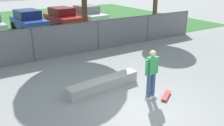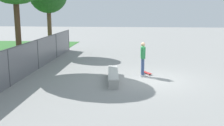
{
  "view_description": "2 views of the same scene",
  "coord_description": "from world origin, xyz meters",
  "px_view_note": "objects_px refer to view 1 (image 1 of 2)",
  "views": [
    {
      "loc": [
        -4.5,
        -5.2,
        4.15
      ],
      "look_at": [
        0.01,
        1.98,
        0.97
      ],
      "focal_mm": 37.24,
      "sensor_mm": 36.0,
      "label": 1
    },
    {
      "loc": [
        -13.58,
        0.74,
        3.54
      ],
      "look_at": [
        -0.79,
        1.86,
        0.97
      ],
      "focal_mm": 43.78,
      "sensor_mm": 36.0,
      "label": 2
    }
  ],
  "objects_px": {
    "concrete_ledge": "(104,84)",
    "car_red": "(63,17)",
    "car_blue": "(29,21)",
    "skateboarder": "(152,73)",
    "car_white": "(87,15)",
    "skateboard": "(166,95)"
  },
  "relations": [
    {
      "from": "skateboarder",
      "to": "car_red",
      "type": "distance_m",
      "value": 13.75
    },
    {
      "from": "car_red",
      "to": "car_white",
      "type": "bearing_deg",
      "value": 1.65
    },
    {
      "from": "car_blue",
      "to": "concrete_ledge",
      "type": "bearing_deg",
      "value": -90.49
    },
    {
      "from": "concrete_ledge",
      "to": "car_white",
      "type": "height_order",
      "value": "car_white"
    },
    {
      "from": "car_blue",
      "to": "car_red",
      "type": "bearing_deg",
      "value": 1.49
    },
    {
      "from": "concrete_ledge",
      "to": "car_white",
      "type": "distance_m",
      "value": 13.35
    },
    {
      "from": "concrete_ledge",
      "to": "car_red",
      "type": "height_order",
      "value": "car_red"
    },
    {
      "from": "concrete_ledge",
      "to": "skateboard",
      "type": "distance_m",
      "value": 2.36
    },
    {
      "from": "car_red",
      "to": "car_white",
      "type": "xyz_separation_m",
      "value": [
        2.4,
        0.07,
        0.0
      ]
    },
    {
      "from": "skateboarder",
      "to": "car_white",
      "type": "height_order",
      "value": "skateboarder"
    },
    {
      "from": "concrete_ledge",
      "to": "car_red",
      "type": "distance_m",
      "value": 12.51
    },
    {
      "from": "skateboard",
      "to": "car_blue",
      "type": "bearing_deg",
      "value": 96.23
    },
    {
      "from": "skateboard",
      "to": "car_white",
      "type": "relative_size",
      "value": 0.18
    },
    {
      "from": "skateboarder",
      "to": "skateboard",
      "type": "distance_m",
      "value": 1.11
    },
    {
      "from": "concrete_ledge",
      "to": "car_blue",
      "type": "relative_size",
      "value": 0.71
    },
    {
      "from": "skateboard",
      "to": "car_red",
      "type": "distance_m",
      "value": 13.95
    },
    {
      "from": "concrete_ledge",
      "to": "skateboarder",
      "type": "distance_m",
      "value": 1.97
    },
    {
      "from": "car_blue",
      "to": "car_white",
      "type": "relative_size",
      "value": 1.0
    },
    {
      "from": "car_red",
      "to": "skateboarder",
      "type": "bearing_deg",
      "value": -97.96
    },
    {
      "from": "skateboard",
      "to": "car_blue",
      "type": "distance_m",
      "value": 13.89
    },
    {
      "from": "skateboard",
      "to": "car_white",
      "type": "xyz_separation_m",
      "value": [
        3.75,
        13.93,
        0.77
      ]
    },
    {
      "from": "car_blue",
      "to": "car_red",
      "type": "xyz_separation_m",
      "value": [
        2.85,
        0.07,
        0.0
      ]
    }
  ]
}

